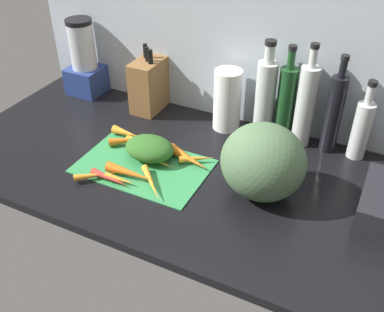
% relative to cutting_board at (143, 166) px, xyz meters
% --- Properties ---
extents(ground_plane, '(1.70, 0.80, 0.03)m').
position_rel_cutting_board_xyz_m(ground_plane, '(0.14, 0.07, -0.02)').
color(ground_plane, black).
extents(wall_back, '(1.70, 0.03, 0.60)m').
position_rel_cutting_board_xyz_m(wall_back, '(0.14, 0.45, 0.30)').
color(wall_back, '#ADB7C1').
rests_on(wall_back, ground_plane).
extents(cutting_board, '(0.44, 0.28, 0.01)m').
position_rel_cutting_board_xyz_m(cutting_board, '(0.00, 0.00, 0.00)').
color(cutting_board, '#338C4C').
rests_on(cutting_board, ground_plane).
extents(carrot_0, '(0.14, 0.04, 0.02)m').
position_rel_cutting_board_xyz_m(carrot_0, '(-0.05, -0.12, 0.02)').
color(carrot_0, red).
rests_on(carrot_0, cutting_board).
extents(carrot_1, '(0.12, 0.11, 0.02)m').
position_rel_cutting_board_xyz_m(carrot_1, '(-0.10, -0.13, 0.02)').
color(carrot_1, orange).
rests_on(carrot_1, cutting_board).
extents(carrot_2, '(0.14, 0.14, 0.02)m').
position_rel_cutting_board_xyz_m(carrot_2, '(0.08, -0.08, 0.02)').
color(carrot_2, orange).
rests_on(carrot_2, cutting_board).
extents(carrot_3, '(0.12, 0.04, 0.02)m').
position_rel_cutting_board_xyz_m(carrot_3, '(0.05, 0.03, 0.01)').
color(carrot_3, orange).
rests_on(carrot_3, cutting_board).
extents(carrot_4, '(0.10, 0.03, 0.02)m').
position_rel_cutting_board_xyz_m(carrot_4, '(-0.02, -0.11, 0.02)').
color(carrot_4, orange).
rests_on(carrot_4, cutting_board).
extents(carrot_5, '(0.15, 0.08, 0.03)m').
position_rel_cutting_board_xyz_m(carrot_5, '(0.13, 0.08, 0.02)').
color(carrot_5, orange).
rests_on(carrot_5, cutting_board).
extents(carrot_6, '(0.15, 0.12, 0.03)m').
position_rel_cutting_board_xyz_m(carrot_6, '(-0.10, 0.09, 0.02)').
color(carrot_6, orange).
rests_on(carrot_6, cutting_board).
extents(carrot_7, '(0.17, 0.04, 0.04)m').
position_rel_cutting_board_xyz_m(carrot_7, '(-0.00, -0.08, 0.02)').
color(carrot_7, orange).
rests_on(carrot_7, cutting_board).
extents(carrot_8, '(0.11, 0.04, 0.03)m').
position_rel_cutting_board_xyz_m(carrot_8, '(-0.15, 0.12, 0.02)').
color(carrot_8, orange).
rests_on(carrot_8, cutting_board).
extents(carrot_9, '(0.12, 0.07, 0.03)m').
position_rel_cutting_board_xyz_m(carrot_9, '(0.10, 0.09, 0.02)').
color(carrot_9, orange).
rests_on(carrot_9, cutting_board).
extents(carrot_10, '(0.12, 0.09, 0.03)m').
position_rel_cutting_board_xyz_m(carrot_10, '(0.15, 0.10, 0.02)').
color(carrot_10, orange).
rests_on(carrot_10, cutting_board).
extents(carrot_11, '(0.15, 0.03, 0.03)m').
position_rel_cutting_board_xyz_m(carrot_11, '(-0.05, 0.10, 0.02)').
color(carrot_11, orange).
rests_on(carrot_11, cutting_board).
extents(carrot_greens_pile, '(0.17, 0.13, 0.07)m').
position_rel_cutting_board_xyz_m(carrot_greens_pile, '(-0.00, 0.05, 0.04)').
color(carrot_greens_pile, '#2D6023').
rests_on(carrot_greens_pile, cutting_board).
extents(winter_squash, '(0.26, 0.24, 0.24)m').
position_rel_cutting_board_xyz_m(winter_squash, '(0.40, 0.04, 0.12)').
color(winter_squash, '#4C6B47').
rests_on(winter_squash, ground_plane).
extents(knife_block, '(0.10, 0.17, 0.26)m').
position_rel_cutting_board_xyz_m(knife_block, '(-0.19, 0.36, 0.10)').
color(knife_block, brown).
rests_on(knife_block, ground_plane).
extents(blender_appliance, '(0.14, 0.14, 0.32)m').
position_rel_cutting_board_xyz_m(blender_appliance, '(-0.51, 0.37, 0.13)').
color(blender_appliance, navy).
rests_on(blender_appliance, ground_plane).
extents(paper_towel_roll, '(0.10, 0.10, 0.23)m').
position_rel_cutting_board_xyz_m(paper_towel_roll, '(0.15, 0.36, 0.11)').
color(paper_towel_roll, white).
rests_on(paper_towel_roll, ground_plane).
extents(bottle_0, '(0.07, 0.07, 0.37)m').
position_rel_cutting_board_xyz_m(bottle_0, '(0.29, 0.38, 0.15)').
color(bottle_0, silver).
rests_on(bottle_0, ground_plane).
extents(bottle_1, '(0.06, 0.06, 0.36)m').
position_rel_cutting_board_xyz_m(bottle_1, '(0.36, 0.39, 0.14)').
color(bottle_1, '#19421E').
rests_on(bottle_1, ground_plane).
extents(bottle_2, '(0.07, 0.07, 0.38)m').
position_rel_cutting_board_xyz_m(bottle_2, '(0.44, 0.38, 0.15)').
color(bottle_2, silver).
rests_on(bottle_2, ground_plane).
extents(bottle_3, '(0.06, 0.06, 0.36)m').
position_rel_cutting_board_xyz_m(bottle_3, '(0.53, 0.38, 0.15)').
color(bottle_3, black).
rests_on(bottle_3, ground_plane).
extents(bottle_4, '(0.06, 0.06, 0.29)m').
position_rel_cutting_board_xyz_m(bottle_4, '(0.63, 0.38, 0.11)').
color(bottle_4, silver).
rests_on(bottle_4, ground_plane).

